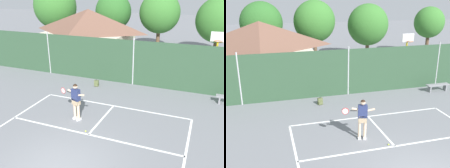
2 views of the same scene
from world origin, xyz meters
The scene contains 8 objects.
chainlink_fence centered at (0.00, 9.00, 1.48)m, with size 26.09×0.09×3.10m.
basketball_hoop centered at (4.88, 10.46, 2.31)m, with size 0.90×0.67×3.55m.
clubhouse_building centered at (-5.24, 13.07, 2.30)m, with size 7.37×5.28×4.43m.
treeline_backdrop centered at (-2.89, 18.39, 3.81)m, with size 28.01×4.39×6.58m.
tennis_player centered at (-1.12, 3.45, 1.11)m, with size 1.42×0.37×1.85m.
tennis_ball centered at (-0.21, 2.62, 0.03)m, with size 0.07×0.07×0.07m, color #CCE033.
backpack_olive centered at (-2.09, 7.77, 0.19)m, with size 0.30×0.27×0.46m.
courtside_bench centered at (5.94, 7.96, 0.36)m, with size 1.60×0.36×0.48m.
Camera 2 is at (-4.89, -6.20, 5.98)m, focal length 42.07 mm.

